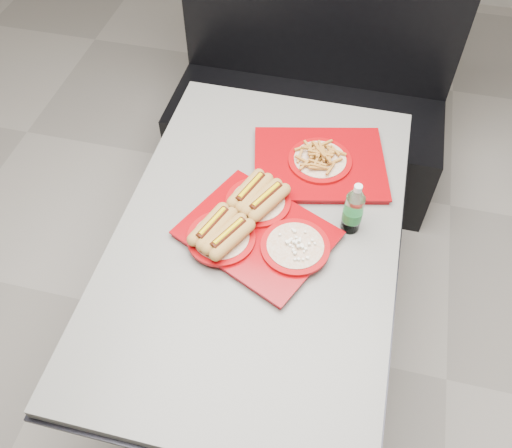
% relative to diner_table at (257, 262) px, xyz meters
% --- Properties ---
extents(ground, '(6.00, 6.00, 0.00)m').
position_rel_diner_table_xyz_m(ground, '(0.00, 0.00, -0.58)').
color(ground, '#9B958B').
rests_on(ground, ground).
extents(diner_table, '(0.92, 1.42, 0.75)m').
position_rel_diner_table_xyz_m(diner_table, '(0.00, 0.00, 0.00)').
color(diner_table, black).
rests_on(diner_table, ground).
extents(booth_bench, '(1.30, 0.57, 1.35)m').
position_rel_diner_table_xyz_m(booth_bench, '(0.00, 1.09, -0.18)').
color(booth_bench, black).
rests_on(booth_bench, ground).
extents(tray_near, '(0.55, 0.50, 0.10)m').
position_rel_diner_table_xyz_m(tray_near, '(-0.01, -0.00, 0.20)').
color(tray_near, '#910309').
rests_on(tray_near, diner_table).
extents(tray_far, '(0.53, 0.45, 0.09)m').
position_rel_diner_table_xyz_m(tray_far, '(0.15, 0.34, 0.19)').
color(tray_far, '#910309').
rests_on(tray_far, diner_table).
extents(water_bottle, '(0.06, 0.06, 0.20)m').
position_rel_diner_table_xyz_m(water_bottle, '(0.29, 0.09, 0.25)').
color(water_bottle, silver).
rests_on(water_bottle, diner_table).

